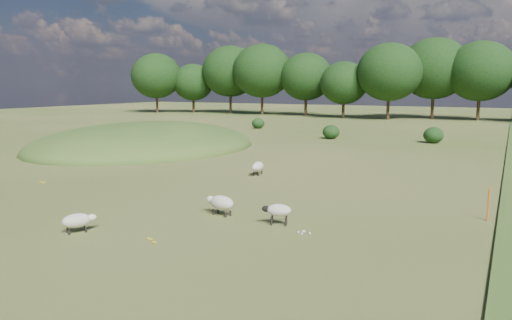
{
  "coord_description": "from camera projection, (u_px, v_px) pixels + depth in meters",
  "views": [
    {
      "loc": [
        13.84,
        -18.96,
        4.89
      ],
      "look_at": [
        2.0,
        4.0,
        1.0
      ],
      "focal_mm": 35.0,
      "sensor_mm": 36.0,
      "label": 1
    }
  ],
  "objects": [
    {
      "name": "marker_post",
      "position": [
        488.0,
        205.0,
        18.04
      ],
      "size": [
        0.06,
        0.06,
        1.2
      ],
      "primitive_type": "cylinder",
      "color": "#D8590C",
      "rests_on": "ground"
    },
    {
      "name": "sheep_0",
      "position": [
        77.0,
        221.0,
        16.64
      ],
      "size": [
        0.91,
        1.16,
        0.66
      ],
      "rotation": [
        0.0,
        0.0,
        1.03
      ],
      "color": "beige",
      "rests_on": "ground"
    },
    {
      "name": "shrubs",
      "position": [
        346.0,
        130.0,
        47.11
      ],
      "size": [
        21.34,
        8.25,
        1.37
      ],
      "color": "black",
      "rests_on": "ground"
    },
    {
      "name": "sheep_1",
      "position": [
        258.0,
        167.0,
        27.23
      ],
      "size": [
        0.71,
        1.33,
        0.74
      ],
      "rotation": [
        0.0,
        0.0,
        4.86
      ],
      "color": "beige",
      "rests_on": "ground"
    },
    {
      "name": "sheep_3",
      "position": [
        278.0,
        210.0,
        17.52
      ],
      "size": [
        1.09,
        0.68,
        0.76
      ],
      "rotation": [
        0.0,
        0.0,
        3.43
      ],
      "color": "beige",
      "rests_on": "ground"
    },
    {
      "name": "sheep_4",
      "position": [
        221.0,
        203.0,
        18.87
      ],
      "size": [
        1.37,
        0.79,
        0.76
      ],
      "rotation": [
        0.0,
        0.0,
        2.93
      ],
      "color": "beige",
      "rests_on": "ground"
    },
    {
      "name": "mound",
      "position": [
        146.0,
        147.0,
        39.65
      ],
      "size": [
        16.0,
        20.0,
        4.0
      ],
      "primitive_type": "ellipsoid",
      "color": "#33561E",
      "rests_on": "ground"
    },
    {
      "name": "treeline",
      "position": [
        400.0,
        73.0,
        71.89
      ],
      "size": [
        96.28,
        14.66,
        11.7
      ],
      "color": "black",
      "rests_on": "ground"
    },
    {
      "name": "ground",
      "position": [
        323.0,
        145.0,
        41.25
      ],
      "size": [
        160.0,
        160.0,
        0.0
      ],
      "primitive_type": "plane",
      "color": "#3A5A1C",
      "rests_on": "ground"
    }
  ]
}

